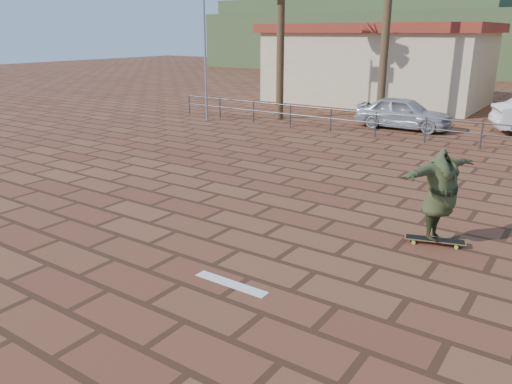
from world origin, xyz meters
TOP-DOWN VIEW (x-y plane):
  - ground at (0.00, 0.00)m, footprint 120.00×120.00m
  - paint_stripe at (0.70, -1.20)m, footprint 1.40×0.22m
  - guardrail at (0.00, 12.00)m, footprint 24.06×0.06m
  - flagpole at (-9.87, 11.00)m, footprint 1.30×0.10m
  - building_west at (-6.00, 22.00)m, footprint 12.60×7.60m
  - hill_back at (-22.00, 56.00)m, footprint 35.00×14.00m
  - longboard at (3.07, 2.42)m, footprint 1.18×0.58m
  - skateboarder at (3.07, 2.42)m, footprint 1.29×2.36m
  - car_silver at (-1.68, 14.33)m, footprint 4.09×1.69m

SIDE VIEW (x-z plane):
  - ground at x=0.00m, z-range 0.00..0.00m
  - paint_stripe at x=0.70m, z-range 0.00..0.01m
  - longboard at x=3.07m, z-range 0.04..0.15m
  - guardrail at x=0.00m, z-range 0.18..1.18m
  - car_silver at x=-1.68m, z-range 0.00..1.39m
  - skateboarder at x=3.07m, z-range 0.11..1.97m
  - building_west at x=-6.00m, z-range 0.03..4.53m
  - hill_back at x=-22.00m, z-range 0.00..8.00m
  - flagpole at x=-9.87m, z-range 0.64..8.64m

